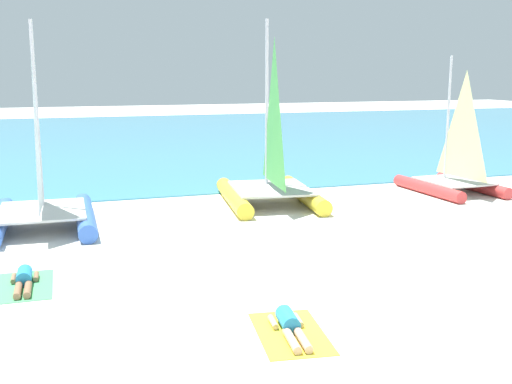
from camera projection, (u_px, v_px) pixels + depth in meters
name	position (u px, v px, depth m)	size (l,w,h in m)	color
ground_plane	(207.00, 199.00, 21.14)	(120.00, 120.00, 0.00)	white
ocean_water	(129.00, 138.00, 40.35)	(120.00, 40.00, 0.05)	teal
sailboat_blue	(41.00, 199.00, 16.99)	(2.88, 4.40, 5.64)	blue
sailboat_yellow	(270.00, 178.00, 20.13)	(3.46, 4.87, 5.92)	yellow
sailboat_red	(453.00, 173.00, 22.06)	(2.48, 3.77, 4.81)	#CC3838
towel_left	(24.00, 286.00, 12.55)	(1.10, 1.90, 0.01)	#4CB266
sunbather_left	(24.00, 279.00, 12.59)	(0.55, 1.56, 0.30)	#268CCC
towel_right	(291.00, 333.00, 10.29)	(1.10, 1.90, 0.01)	yellow
sunbather_right	(290.00, 324.00, 10.33)	(0.62, 1.57, 0.30)	#268CCC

